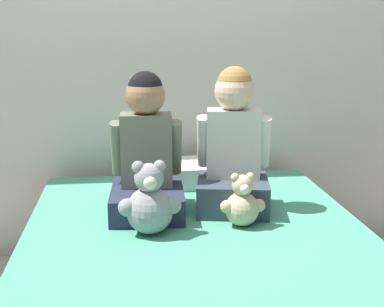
{
  "coord_description": "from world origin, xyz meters",
  "views": [
    {
      "loc": [
        -0.27,
        -1.88,
        1.3
      ],
      "look_at": [
        0.0,
        0.33,
        0.76
      ],
      "focal_mm": 50.0,
      "sensor_mm": 36.0,
      "label": 1
    }
  ],
  "objects_px": {
    "child_on_right": "(233,150)",
    "teddy_bear_held_by_left_child": "(150,203)",
    "teddy_bear_held_by_right_child": "(242,204)",
    "bed": "(202,303)",
    "child_on_left": "(147,157)",
    "pillow_at_headboard": "(180,173)"
  },
  "relations": [
    {
      "from": "child_on_left",
      "to": "child_on_right",
      "type": "relative_size",
      "value": 0.97
    },
    {
      "from": "child_on_left",
      "to": "teddy_bear_held_by_right_child",
      "type": "xyz_separation_m",
      "value": [
        0.38,
        -0.23,
        -0.16
      ]
    },
    {
      "from": "child_on_left",
      "to": "teddy_bear_held_by_right_child",
      "type": "bearing_deg",
      "value": -28.43
    },
    {
      "from": "bed",
      "to": "teddy_bear_held_by_left_child",
      "type": "height_order",
      "value": "teddy_bear_held_by_left_child"
    },
    {
      "from": "bed",
      "to": "child_on_left",
      "type": "height_order",
      "value": "child_on_left"
    },
    {
      "from": "bed",
      "to": "pillow_at_headboard",
      "type": "bearing_deg",
      "value": 90.0
    },
    {
      "from": "teddy_bear_held_by_right_child",
      "to": "child_on_left",
      "type": "bearing_deg",
      "value": 148.05
    },
    {
      "from": "bed",
      "to": "pillow_at_headboard",
      "type": "relative_size",
      "value": 3.67
    },
    {
      "from": "child_on_left",
      "to": "teddy_bear_held_by_right_child",
      "type": "distance_m",
      "value": 0.48
    },
    {
      "from": "teddy_bear_held_by_left_child",
      "to": "pillow_at_headboard",
      "type": "xyz_separation_m",
      "value": [
        0.19,
        0.69,
        -0.07
      ]
    },
    {
      "from": "bed",
      "to": "child_on_left",
      "type": "xyz_separation_m",
      "value": [
        -0.19,
        0.42,
        0.5
      ]
    },
    {
      "from": "child_on_left",
      "to": "child_on_right",
      "type": "xyz_separation_m",
      "value": [
        0.39,
        -0.01,
        0.02
      ]
    },
    {
      "from": "teddy_bear_held_by_left_child",
      "to": "teddy_bear_held_by_right_child",
      "type": "xyz_separation_m",
      "value": [
        0.39,
        0.04,
        -0.03
      ]
    },
    {
      "from": "bed",
      "to": "teddy_bear_held_by_left_child",
      "type": "xyz_separation_m",
      "value": [
        -0.19,
        0.15,
        0.37
      ]
    },
    {
      "from": "pillow_at_headboard",
      "to": "child_on_left",
      "type": "bearing_deg",
      "value": -114.75
    },
    {
      "from": "teddy_bear_held_by_right_child",
      "to": "teddy_bear_held_by_left_child",
      "type": "bearing_deg",
      "value": -175.22
    },
    {
      "from": "pillow_at_headboard",
      "to": "teddy_bear_held_by_left_child",
      "type": "bearing_deg",
      "value": -105.75
    },
    {
      "from": "bed",
      "to": "teddy_bear_held_by_right_child",
      "type": "relative_size",
      "value": 8.98
    },
    {
      "from": "pillow_at_headboard",
      "to": "teddy_bear_held_by_right_child",
      "type": "bearing_deg",
      "value": -73.53
    },
    {
      "from": "child_on_right",
      "to": "teddy_bear_held_by_left_child",
      "type": "bearing_deg",
      "value": -135.47
    },
    {
      "from": "teddy_bear_held_by_right_child",
      "to": "pillow_at_headboard",
      "type": "distance_m",
      "value": 0.68
    },
    {
      "from": "bed",
      "to": "child_on_left",
      "type": "bearing_deg",
      "value": 114.7
    }
  ]
}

